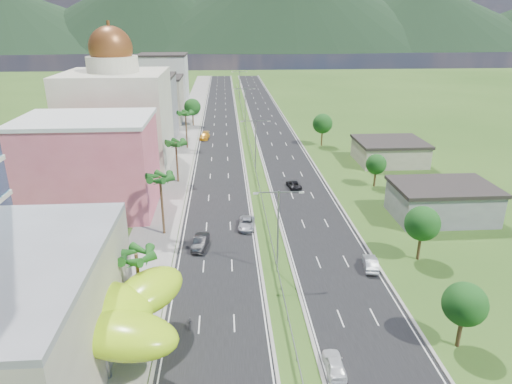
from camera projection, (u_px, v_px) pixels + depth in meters
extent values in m
plane|color=#2D5119|center=(288.00, 321.00, 48.21)|extent=(500.00, 500.00, 0.00)
cube|color=black|center=(220.00, 129.00, 131.59)|extent=(11.00, 260.00, 0.04)
cube|color=black|center=(272.00, 128.00, 132.56)|extent=(11.00, 260.00, 0.04)
cube|color=gray|center=(187.00, 129.00, 130.96)|extent=(7.00, 260.00, 0.12)
cube|color=gray|center=(250.00, 142.00, 115.09)|extent=(0.08, 216.00, 0.28)
cube|color=gray|center=(237.00, 87.00, 210.25)|extent=(0.10, 0.12, 0.70)
cylinder|color=gray|center=(278.00, 233.00, 55.56)|extent=(0.20, 0.20, 11.00)
cube|color=gray|center=(266.00, 192.00, 53.58)|extent=(2.88, 0.12, 0.12)
cube|color=gray|center=(291.00, 192.00, 53.77)|extent=(2.88, 0.12, 0.12)
cube|color=silver|center=(256.00, 193.00, 53.53)|extent=(0.60, 0.25, 0.18)
cube|color=silver|center=(301.00, 192.00, 53.89)|extent=(0.60, 0.25, 0.18)
cylinder|color=gray|center=(255.00, 147.00, 92.84)|extent=(0.20, 0.20, 11.00)
cube|color=gray|center=(248.00, 121.00, 90.86)|extent=(2.88, 0.12, 0.12)
cube|color=gray|center=(263.00, 121.00, 91.05)|extent=(2.88, 0.12, 0.12)
cube|color=silver|center=(242.00, 122.00, 90.81)|extent=(0.60, 0.25, 0.18)
cube|color=silver|center=(269.00, 121.00, 91.17)|extent=(0.60, 0.25, 0.18)
cylinder|color=gray|center=(245.00, 107.00, 134.78)|extent=(0.20, 0.20, 11.00)
cube|color=gray|center=(240.00, 89.00, 132.80)|extent=(2.88, 0.12, 0.12)
cube|color=gray|center=(250.00, 88.00, 132.99)|extent=(2.88, 0.12, 0.12)
cube|color=silver|center=(236.00, 89.00, 132.75)|extent=(0.60, 0.25, 0.18)
cube|color=silver|center=(254.00, 89.00, 133.11)|extent=(0.60, 0.25, 0.18)
cylinder|color=gray|center=(240.00, 86.00, 176.72)|extent=(0.20, 0.20, 11.00)
cube|color=gray|center=(236.00, 72.00, 174.74)|extent=(2.88, 0.12, 0.12)
cube|color=gray|center=(243.00, 72.00, 174.93)|extent=(2.88, 0.12, 0.12)
cube|color=silver|center=(232.00, 72.00, 174.69)|extent=(0.60, 0.25, 0.18)
cube|color=silver|center=(247.00, 72.00, 175.05)|extent=(0.60, 0.25, 0.18)
cylinder|color=gray|center=(45.00, 327.00, 44.07)|extent=(0.50, 0.50, 4.00)
cylinder|color=gray|center=(106.00, 360.00, 39.87)|extent=(0.50, 0.50, 4.00)
cylinder|color=gray|center=(139.00, 323.00, 44.66)|extent=(0.50, 0.50, 4.00)
cube|color=#D7586E|center=(90.00, 167.00, 73.54)|extent=(20.00, 15.00, 15.00)
cube|color=beige|center=(119.00, 122.00, 94.08)|extent=(20.00, 20.00, 20.00)
cylinder|color=beige|center=(112.00, 64.00, 89.98)|extent=(10.00, 10.00, 3.00)
sphere|color=brown|center=(111.00, 48.00, 88.91)|extent=(8.40, 8.40, 8.40)
cube|color=gray|center=(144.00, 109.00, 118.16)|extent=(16.00, 15.00, 16.00)
cube|color=gray|center=(156.00, 100.00, 139.20)|extent=(16.00, 15.00, 13.00)
cube|color=silver|center=(164.00, 82.00, 159.74)|extent=(16.00, 15.00, 18.00)
cube|color=gray|center=(442.00, 203.00, 72.43)|extent=(15.00, 10.00, 5.00)
cube|color=gray|center=(389.00, 153.00, 100.63)|extent=(14.00, 12.00, 4.40)
cylinder|color=#47301C|center=(139.00, 286.00, 47.73)|extent=(0.36, 0.36, 7.50)
cylinder|color=#47301C|center=(162.00, 206.00, 66.10)|extent=(0.36, 0.36, 9.00)
cylinder|color=#47301C|center=(177.00, 162.00, 87.71)|extent=(0.36, 0.36, 8.00)
cylinder|color=#47301C|center=(186.00, 131.00, 110.87)|extent=(0.36, 0.36, 8.80)
cylinder|color=#47301C|center=(193.00, 118.00, 134.87)|extent=(0.40, 0.40, 4.90)
sphere|color=#1B5219|center=(192.00, 107.00, 133.74)|extent=(4.90, 4.90, 4.90)
cylinder|color=#47301C|center=(460.00, 328.00, 43.83)|extent=(0.40, 0.40, 4.20)
sphere|color=#1B5219|center=(465.00, 304.00, 42.87)|extent=(4.20, 4.20, 4.20)
cylinder|color=#47301C|center=(420.00, 244.00, 59.81)|extent=(0.40, 0.40, 4.55)
sphere|color=#1B5219|center=(422.00, 223.00, 58.77)|extent=(4.55, 4.55, 4.55)
cylinder|color=#47301C|center=(375.00, 177.00, 86.23)|extent=(0.40, 0.40, 3.85)
sphere|color=#1B5219|center=(376.00, 164.00, 85.34)|extent=(3.85, 3.85, 3.85)
cylinder|color=#47301C|center=(322.00, 136.00, 113.74)|extent=(0.40, 0.40, 4.90)
sphere|color=#1B5219|center=(323.00, 124.00, 112.62)|extent=(4.90, 4.90, 4.90)
imported|color=black|center=(200.00, 242.00, 63.29)|extent=(2.48, 5.19, 1.64)
imported|color=#A8A9AF|center=(247.00, 223.00, 69.35)|extent=(2.90, 5.28, 1.40)
imported|color=orange|center=(205.00, 136.00, 120.54)|extent=(2.74, 5.59, 1.57)
imported|color=white|center=(334.00, 364.00, 41.14)|extent=(1.81, 4.26, 1.44)
imported|color=#AAADB2|center=(370.00, 263.00, 58.06)|extent=(2.34, 4.73, 1.49)
imported|color=black|center=(294.00, 184.00, 85.80)|extent=(2.68, 4.90, 1.30)
imported|color=black|center=(189.00, 321.00, 47.12)|extent=(0.58, 1.85, 1.18)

